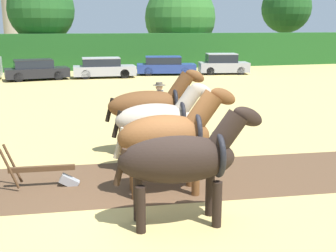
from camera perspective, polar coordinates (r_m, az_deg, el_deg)
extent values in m
plane|color=tan|center=(8.85, -0.41, -11.17)|extent=(240.00, 240.00, 0.00)
cube|color=brown|center=(10.49, -19.52, -7.93)|extent=(22.15, 5.12, 0.01)
cube|color=#1E511E|center=(37.28, -12.18, 9.79)|extent=(64.95, 1.69, 3.04)
cylinder|color=#423323|center=(39.91, -16.49, 10.08)|extent=(0.44, 0.44, 3.48)
sphere|color=#235623|center=(39.89, -16.81, 14.86)|extent=(5.80, 5.80, 5.80)
cylinder|color=#4C3823|center=(42.73, 1.63, 10.17)|extent=(0.44, 0.44, 2.54)
sphere|color=#2D6628|center=(42.67, 1.66, 14.44)|extent=(6.95, 6.95, 6.95)
cylinder|color=brown|center=(49.32, 15.48, 11.05)|extent=(0.44, 0.44, 4.11)
sphere|color=#1E4C1E|center=(49.33, 15.74, 15.14)|extent=(5.37, 5.37, 5.37)
cylinder|color=gray|center=(72.26, -20.36, 13.22)|extent=(2.78, 2.78, 8.93)
ellipsoid|color=black|center=(7.79, 1.24, -4.53)|extent=(2.28, 1.13, 0.88)
cylinder|color=black|center=(8.47, 5.70, -9.13)|extent=(0.18, 0.18, 0.89)
cylinder|color=black|center=(8.02, 6.65, -10.49)|extent=(0.18, 0.18, 0.89)
cylinder|color=black|center=(8.23, -4.09, -9.79)|extent=(0.18, 0.18, 0.89)
cylinder|color=black|center=(7.77, -3.72, -11.25)|extent=(0.18, 0.18, 0.89)
cylinder|color=black|center=(7.88, 7.94, -0.84)|extent=(0.82, 0.49, 0.87)
ellipsoid|color=black|center=(7.95, 10.74, 1.27)|extent=(0.70, 0.33, 0.54)
cube|color=black|center=(7.89, 9.21, 0.53)|extent=(0.41, 0.12, 0.54)
cylinder|color=black|center=(7.70, -6.45, -5.55)|extent=(0.31, 0.15, 0.71)
torus|color=black|center=(7.95, 6.71, -3.74)|extent=(0.20, 0.90, 0.89)
ellipsoid|color=brown|center=(9.27, -0.56, -1.45)|extent=(2.14, 1.22, 0.97)
cylinder|color=brown|center=(9.91, 3.03, -5.74)|extent=(0.18, 0.18, 0.87)
cylinder|color=brown|center=(9.39, 3.77, -6.84)|extent=(0.18, 0.18, 0.87)
cylinder|color=brown|center=(9.72, -4.72, -6.15)|extent=(0.18, 0.18, 0.87)
cylinder|color=brown|center=(9.19, -4.42, -7.31)|extent=(0.18, 0.18, 0.87)
cylinder|color=brown|center=(9.32, 4.74, 1.98)|extent=(0.92, 0.54, 0.98)
ellipsoid|color=brown|center=(9.38, 7.47, 4.01)|extent=(0.70, 0.33, 0.54)
cube|color=gray|center=(9.33, 5.97, 3.26)|extent=(0.46, 0.12, 0.61)
cylinder|color=gray|center=(9.20, -6.58, -2.31)|extent=(0.31, 0.15, 0.71)
torus|color=black|center=(9.38, 3.77, -0.81)|extent=(0.21, 0.98, 0.97)
ellipsoid|color=#B2A38E|center=(10.77, -1.86, 0.88)|extent=(2.08, 1.06, 0.83)
cylinder|color=#B2A38E|center=(11.31, 1.28, -2.99)|extent=(0.18, 0.18, 0.98)
cylinder|color=#B2A38E|center=(10.86, 1.75, -3.69)|extent=(0.18, 0.18, 0.98)
cylinder|color=#B2A38E|center=(11.15, -5.32, -3.29)|extent=(0.18, 0.18, 0.98)
cylinder|color=#B2A38E|center=(10.69, -5.13, -4.02)|extent=(0.18, 0.18, 0.98)
cylinder|color=#B2A38E|center=(10.82, 2.60, 3.37)|extent=(0.77, 0.46, 0.82)
ellipsoid|color=#B2A38E|center=(10.86, 4.57, 4.82)|extent=(0.70, 0.33, 0.54)
cube|color=black|center=(10.83, 3.48, 4.31)|extent=(0.39, 0.12, 0.51)
cylinder|color=black|center=(10.70, -6.92, 0.23)|extent=(0.31, 0.15, 0.71)
torus|color=black|center=(10.86, 1.80, 1.35)|extent=(0.19, 0.86, 0.85)
ellipsoid|color=brown|center=(12.28, -2.85, 2.77)|extent=(2.36, 1.14, 0.87)
cylinder|color=brown|center=(12.82, 0.35, -0.89)|extent=(0.18, 0.18, 1.03)
cylinder|color=brown|center=(12.34, 0.75, -1.47)|extent=(0.18, 0.18, 1.03)
cylinder|color=brown|center=(12.66, -6.27, -1.16)|extent=(0.18, 0.18, 1.03)
cylinder|color=brown|center=(12.17, -6.12, -1.75)|extent=(0.18, 0.18, 1.03)
cylinder|color=brown|center=(12.34, 1.61, 5.26)|extent=(0.87, 0.49, 0.95)
ellipsoid|color=brown|center=(12.39, 3.66, 6.77)|extent=(0.70, 0.33, 0.54)
cube|color=black|center=(12.35, 2.53, 6.14)|extent=(0.45, 0.12, 0.60)
cylinder|color=black|center=(12.22, -7.89, 2.17)|extent=(0.31, 0.15, 0.71)
torus|color=black|center=(12.38, 0.82, 3.20)|extent=(0.20, 0.90, 0.89)
cube|color=#4C331E|center=(10.25, -16.71, -5.55)|extent=(1.51, 0.25, 0.12)
cube|color=#939399|center=(10.31, -13.23, -7.30)|extent=(0.50, 0.25, 0.39)
cylinder|color=#4C331E|center=(10.52, -20.30, -4.77)|extent=(0.40, 0.10, 0.96)
cylinder|color=#4C331E|center=(10.15, -20.70, -5.47)|extent=(0.40, 0.10, 0.96)
cylinder|color=#28334C|center=(14.76, -1.07, 0.74)|extent=(0.14, 0.14, 0.89)
cylinder|color=#28334C|center=(14.54, -1.29, 0.54)|extent=(0.14, 0.14, 0.89)
cube|color=#B7B7BC|center=(14.50, -1.19, 3.56)|extent=(0.42, 0.55, 0.63)
sphere|color=tan|center=(14.43, -1.20, 5.28)|extent=(0.24, 0.24, 0.24)
cylinder|color=#B7B7BC|center=(14.79, -0.91, 3.68)|extent=(0.09, 0.09, 0.59)
cylinder|color=#B7B7BC|center=(14.21, -1.49, 3.27)|extent=(0.09, 0.09, 0.59)
cylinder|color=#665B4C|center=(14.42, -1.20, 5.57)|extent=(0.46, 0.46, 0.02)
cylinder|color=#665B4C|center=(14.41, -1.21, 5.76)|extent=(0.23, 0.23, 0.10)
cube|color=black|center=(31.01, -17.29, 6.93)|extent=(4.47, 2.41, 0.65)
cube|color=black|center=(30.94, -17.76, 7.98)|extent=(2.76, 1.99, 0.53)
cube|color=black|center=(30.91, -17.80, 8.52)|extent=(2.76, 1.99, 0.06)
cylinder|color=black|center=(31.99, -15.08, 6.92)|extent=(0.67, 0.31, 0.64)
cylinder|color=black|center=(30.42, -14.61, 6.64)|extent=(0.67, 0.31, 0.64)
cylinder|color=black|center=(31.71, -19.81, 6.54)|extent=(0.67, 0.31, 0.64)
cylinder|color=black|center=(30.13, -19.59, 6.24)|extent=(0.67, 0.31, 0.64)
cube|color=#9E9EA8|center=(31.24, -8.59, 7.45)|extent=(4.52, 2.01, 0.67)
cube|color=black|center=(31.17, -9.04, 8.54)|extent=(2.74, 1.74, 0.54)
cube|color=#9E9EA8|center=(31.15, -9.06, 9.09)|extent=(2.74, 1.74, 0.06)
cylinder|color=black|center=(32.16, -6.22, 7.36)|extent=(0.67, 0.25, 0.67)
cylinder|color=black|center=(30.60, -5.89, 7.06)|extent=(0.67, 0.25, 0.67)
cylinder|color=black|center=(31.98, -11.16, 7.15)|extent=(0.67, 0.25, 0.67)
cylinder|color=black|center=(30.42, -11.08, 6.84)|extent=(0.67, 0.25, 0.67)
cube|color=navy|center=(32.74, -0.25, 7.84)|extent=(4.74, 2.59, 0.65)
cube|color=black|center=(32.68, -0.65, 8.87)|extent=(2.95, 2.06, 0.53)
cube|color=navy|center=(32.66, -0.65, 9.38)|extent=(2.95, 2.06, 0.06)
cylinder|color=black|center=(33.63, 2.05, 7.67)|extent=(0.67, 0.34, 0.64)
cylinder|color=black|center=(32.13, 2.33, 7.39)|extent=(0.67, 0.34, 0.64)
cylinder|color=black|center=(33.46, -2.73, 7.63)|extent=(0.67, 0.34, 0.64)
cylinder|color=black|center=(31.95, -2.68, 7.36)|extent=(0.67, 0.34, 0.64)
cube|color=#9E9EA8|center=(33.59, 7.54, 7.92)|extent=(4.10, 2.50, 0.74)
cube|color=black|center=(33.50, 7.25, 9.09)|extent=(2.56, 2.03, 0.63)
cube|color=#9E9EA8|center=(33.48, 7.27, 9.68)|extent=(2.56, 2.03, 0.06)
cylinder|color=black|center=(34.63, 9.21, 7.65)|extent=(0.65, 0.33, 0.61)
cylinder|color=black|center=(33.11, 9.83, 7.37)|extent=(0.65, 0.33, 0.61)
cylinder|color=black|center=(34.17, 5.30, 7.69)|extent=(0.65, 0.33, 0.61)
cylinder|color=black|center=(32.63, 5.75, 7.41)|extent=(0.65, 0.33, 0.61)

